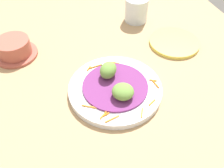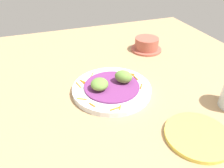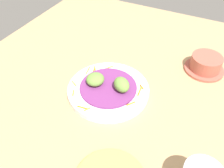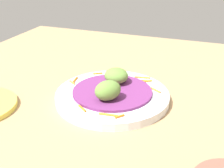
# 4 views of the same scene
# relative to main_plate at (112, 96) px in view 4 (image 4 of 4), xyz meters

# --- Properties ---
(table_surface) EXTENTS (1.10, 1.10, 0.02)m
(table_surface) POSITION_rel_main_plate_xyz_m (0.05, -0.05, -0.02)
(table_surface) COLOR tan
(table_surface) RESTS_ON ground
(main_plate) EXTENTS (0.24, 0.24, 0.02)m
(main_plate) POSITION_rel_main_plate_xyz_m (0.00, 0.00, 0.00)
(main_plate) COLOR silver
(main_plate) RESTS_ON table_surface
(cabbage_bed) EXTENTS (0.17, 0.17, 0.01)m
(cabbage_bed) POSITION_rel_main_plate_xyz_m (-0.00, -0.00, 0.01)
(cabbage_bed) COLOR #702D6B
(cabbage_bed) RESTS_ON main_plate
(carrot_garnish) EXTENTS (0.21, 0.21, 0.00)m
(carrot_garnish) POSITION_rel_main_plate_xyz_m (0.00, 0.02, 0.01)
(carrot_garnish) COLOR orange
(carrot_garnish) RESTS_ON main_plate
(guac_scoop_left) EXTENTS (0.07, 0.07, 0.03)m
(guac_scoop_left) POSITION_rel_main_plate_xyz_m (-0.01, 0.04, 0.03)
(guac_scoop_left) COLOR olive
(guac_scoop_left) RESTS_ON cabbage_bed
(guac_scoop_center) EXTENTS (0.07, 0.07, 0.04)m
(guac_scoop_center) POSITION_rel_main_plate_xyz_m (0.01, -0.04, 0.03)
(guac_scoop_center) COLOR olive
(guac_scoop_center) RESTS_ON cabbage_bed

